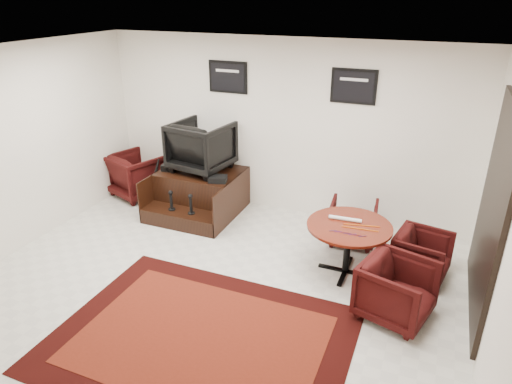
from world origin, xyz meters
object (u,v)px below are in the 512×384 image
shine_chair (201,144)px  table_chair_back (353,220)px  armchair_side (137,173)px  shine_podium (200,193)px  table_chair_window (422,253)px  meeting_table (349,231)px  table_chair_corner (397,288)px

shine_chair → table_chair_back: (2.57, -0.19, -0.79)m
armchair_side → table_chair_back: armchair_side is taller
shine_podium → table_chair_back: (2.57, -0.05, 0.03)m
shine_podium → shine_chair: size_ratio=1.52×
armchair_side → table_chair_window: size_ratio=1.28×
meeting_table → table_chair_window: size_ratio=1.61×
shine_podium → table_chair_corner: size_ratio=1.80×
shine_podium → table_chair_window: (3.57, -0.61, 0.02)m
shine_chair → armchair_side: 1.53m
shine_chair → table_chair_corner: shine_chair is taller
meeting_table → table_chair_corner: size_ratio=1.42×
meeting_table → table_chair_back: size_ratio=1.58×
armchair_side → table_chair_back: (3.92, -0.20, -0.09)m
armchair_side → table_chair_window: bearing=-168.9°
table_chair_corner → shine_chair: bearing=78.9°
shine_podium → shine_chair: bearing=90.0°
shine_podium → table_chair_back: size_ratio=2.01×
shine_podium → shine_chair: (-0.00, 0.14, 0.82)m
table_chair_back → table_chair_window: 1.15m
shine_chair → table_chair_back: 2.69m
shine_chair → armchair_side: size_ratio=1.06×
meeting_table → shine_podium: bearing=161.4°
shine_chair → meeting_table: (2.66, -1.04, -0.52)m
shine_podium → meeting_table: size_ratio=1.27×
shine_podium → meeting_table: meeting_table is taller
meeting_table → table_chair_back: bearing=96.5°
shine_chair → meeting_table: shine_chair is taller
shine_chair → table_chair_back: size_ratio=1.32×
shine_podium → table_chair_window: size_ratio=2.05×
armchair_side → shine_podium: bearing=-166.3°
armchair_side → table_chair_window: armchair_side is taller
shine_chair → armchair_side: bearing=7.8°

